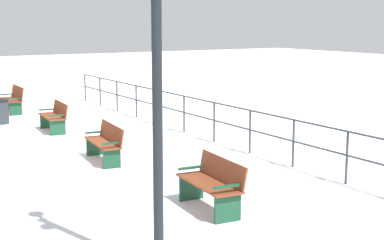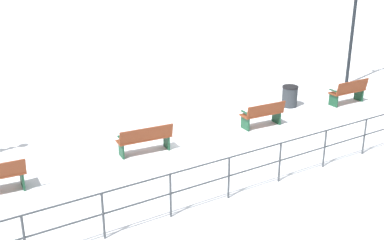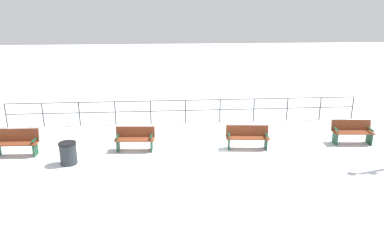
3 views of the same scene
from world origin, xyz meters
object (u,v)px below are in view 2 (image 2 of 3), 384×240
at_px(bench_second, 263,114).
at_px(lamppost_near, 355,8).
at_px(trash_bin, 290,96).
at_px(bench_third, 145,139).
at_px(bench_nearest, 349,91).

xyz_separation_m(bench_second, lamppost_near, (1.91, -6.10, 2.68)).
relative_size(lamppost_near, trash_bin, 6.40).
xyz_separation_m(bench_second, bench_third, (0.16, 4.15, 0.01)).
bearing_deg(bench_second, bench_nearest, -83.81).
relative_size(bench_second, lamppost_near, 0.30).
bearing_deg(bench_third, bench_nearest, -84.26).
bearing_deg(trash_bin, bench_third, 98.17).
distance_m(lamppost_near, trash_bin, 4.89).
height_order(bench_second, trash_bin, bench_second).
xyz_separation_m(bench_nearest, trash_bin, (0.94, 2.00, -0.10)).
relative_size(bench_nearest, bench_third, 0.94).
bearing_deg(bench_nearest, lamppost_near, -46.02).
height_order(bench_nearest, trash_bin, bench_nearest).
bearing_deg(bench_nearest, trash_bin, 66.53).
bearing_deg(bench_second, lamppost_near, -68.21).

